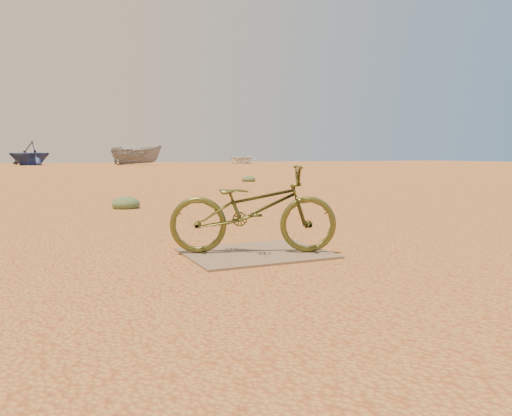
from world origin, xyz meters
name	(u,v)px	position (x,y,z in m)	size (l,w,h in m)	color
ground	(227,266)	(0.00, 0.00, 0.00)	(120.00, 120.00, 0.00)	#BA8A46
plywood_board	(256,253)	(0.47, 0.39, 0.01)	(1.39, 1.09, 0.02)	#705C4B
bicycle	(253,209)	(0.44, 0.40, 0.46)	(0.58, 1.67, 0.88)	#484D1F
boat_far_left	(30,153)	(-1.65, 47.46, 1.15)	(3.76, 4.36, 2.30)	navy
boat_mid_right	(136,155)	(7.73, 44.64, 0.93)	(1.82, 4.83, 1.87)	slate
boat_far_right	(241,159)	(20.02, 48.03, 0.53)	(3.68, 5.15, 1.07)	silver
kale_a	(126,208)	(0.02, 5.35, 0.00)	(0.52, 0.52, 0.29)	#567149
kale_b	(249,182)	(5.80, 12.91, 0.00)	(0.51, 0.51, 0.28)	#567149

